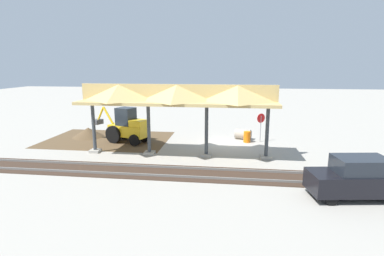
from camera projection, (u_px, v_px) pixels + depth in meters
The scene contains 10 objects.
ground_plane at pixel (228, 144), 23.77m from camera, with size 120.00×120.00×0.00m, color #9E998E.
dirt_work_zone at pixel (108, 139), 25.21m from camera, with size 10.14×7.00×0.01m, color brown.
platform_canopy at pixel (177, 95), 19.90m from camera, with size 13.18×3.20×4.90m.
rail_tracks at pixel (227, 175), 16.97m from camera, with size 60.00×2.58×0.15m.
stop_sign at pixel (261, 122), 24.08m from camera, with size 0.65×0.44×2.34m.
backhoe at pixel (127, 127), 24.09m from camera, with size 5.22×2.85×2.82m.
dirt_mound at pixel (89, 137), 26.14m from camera, with size 5.39×5.39×1.64m, color brown.
concrete_pipe at pixel (243, 134), 25.20m from camera, with size 1.48×1.26×0.86m.
distant_parked_car at pixel (356, 178), 13.92m from camera, with size 4.41×2.33×1.98m.
traffic_barrel at pixel (247, 137), 24.19m from camera, with size 0.56×0.56×0.90m, color orange.
Camera 1 is at (-0.02, 23.18, 6.12)m, focal length 28.00 mm.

